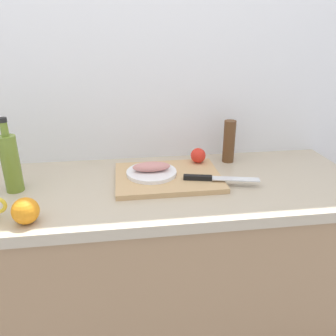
{
  "coord_description": "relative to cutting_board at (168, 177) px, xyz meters",
  "views": [
    {
      "loc": [
        0.06,
        -1.18,
        1.46
      ],
      "look_at": [
        0.23,
        0.04,
        0.95
      ],
      "focal_mm": 36.16,
      "sensor_mm": 36.0,
      "label": 1
    }
  ],
  "objects": [
    {
      "name": "cutting_board",
      "position": [
        0.0,
        0.0,
        0.0
      ],
      "size": [
        0.42,
        0.32,
        0.02
      ],
      "primitive_type": "cube",
      "color": "tan",
      "rests_on": "kitchen_counter"
    },
    {
      "name": "pepper_mill",
      "position": [
        0.3,
        0.16,
        0.08
      ],
      "size": [
        0.05,
        0.05,
        0.19
      ],
      "primitive_type": "cylinder",
      "color": "brown",
      "rests_on": "kitchen_counter"
    },
    {
      "name": "back_wall",
      "position": [
        -0.23,
        0.29,
        0.34
      ],
      "size": [
        3.2,
        0.05,
        2.5
      ],
      "primitive_type": "cube",
      "color": "white",
      "rests_on": "ground_plane"
    },
    {
      "name": "orange_1",
      "position": [
        -0.48,
        -0.26,
        0.03
      ],
      "size": [
        0.08,
        0.08,
        0.08
      ],
      "primitive_type": "sphere",
      "color": "orange",
      "rests_on": "kitchen_counter"
    },
    {
      "name": "olive_oil_bottle",
      "position": [
        -0.58,
        -0.02,
        0.1
      ],
      "size": [
        0.06,
        0.06,
        0.28
      ],
      "color": "olive",
      "rests_on": "kitchen_counter"
    },
    {
      "name": "chef_knife",
      "position": [
        0.16,
        -0.07,
        0.02
      ],
      "size": [
        0.29,
        0.09,
        0.02
      ],
      "rotation": [
        0.0,
        0.0,
        -0.23
      ],
      "color": "silver",
      "rests_on": "cutting_board"
    },
    {
      "name": "fish_fillet",
      "position": [
        -0.06,
        0.02,
        0.04
      ],
      "size": [
        0.15,
        0.06,
        0.04
      ],
      "primitive_type": "ellipsoid",
      "color": "tan",
      "rests_on": "white_plate"
    },
    {
      "name": "tomato_0",
      "position": [
        0.15,
        0.12,
        0.04
      ],
      "size": [
        0.06,
        0.06,
        0.06
      ],
      "primitive_type": "sphere",
      "color": "red",
      "rests_on": "cutting_board"
    },
    {
      "name": "kitchen_counter",
      "position": [
        -0.23,
        -0.04,
        -0.46
      ],
      "size": [
        2.0,
        0.6,
        0.9
      ],
      "color": "#9E7A56",
      "rests_on": "ground_plane"
    },
    {
      "name": "white_plate",
      "position": [
        -0.06,
        0.02,
        0.02
      ],
      "size": [
        0.2,
        0.2,
        0.01
      ],
      "primitive_type": "cylinder",
      "color": "white",
      "rests_on": "cutting_board"
    }
  ]
}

